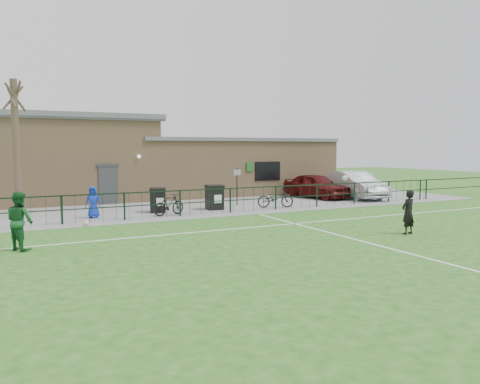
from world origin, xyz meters
name	(u,v)px	position (x,y,z in m)	size (l,w,h in m)	color
ground	(312,247)	(0.00, 0.00, 0.00)	(90.00, 90.00, 0.00)	#245819
paving_strip	(173,202)	(0.00, 13.50, 0.01)	(34.00, 13.00, 0.02)	gray
pitch_line_touch	(213,215)	(0.00, 7.80, 0.00)	(28.00, 0.10, 0.01)	white
pitch_line_mid	(252,227)	(0.00, 4.00, 0.00)	(28.00, 0.10, 0.01)	white
pitch_line_perp	(361,241)	(2.00, 0.00, 0.00)	(0.10, 16.00, 0.01)	white
perimeter_fence	(211,202)	(0.00, 8.00, 0.60)	(28.00, 0.10, 1.20)	black
bare_tree	(16,150)	(-8.00, 10.50, 3.00)	(0.30, 0.30, 6.00)	#46372B
wheelie_bin_left	(158,201)	(-2.04, 9.67, 0.56)	(0.71, 0.81, 1.08)	black
wheelie_bin_right	(214,198)	(0.80, 9.42, 0.58)	(0.75, 0.85, 1.13)	black
sign_post	(237,187)	(2.53, 10.38, 1.02)	(0.06, 0.06, 2.00)	black
car_maroon	(316,186)	(8.46, 11.44, 0.77)	(1.77, 4.40, 1.50)	#490D0E
car_silver	(355,185)	(10.58, 10.36, 0.84)	(1.73, 4.97, 1.64)	#ACAFB4
bicycle_d	(169,205)	(-1.88, 8.44, 0.51)	(0.46, 1.63, 0.98)	black
bicycle_e	(275,198)	(3.88, 8.65, 0.50)	(0.64, 1.84, 0.97)	black
spectator_child	(93,202)	(-5.09, 9.19, 0.72)	(0.68, 0.44, 1.39)	#1330B2
goalkeeper_kick	(406,211)	(4.31, 0.32, 0.83)	(1.15, 2.97, 2.00)	black
outfield_player	(20,221)	(-8.15, 3.63, 0.89)	(0.87, 0.68, 1.78)	#175225
ball_ground	(86,223)	(-5.70, 7.21, 0.12)	(0.24, 0.24, 0.24)	white
clubhouse	(143,162)	(-0.88, 16.50, 2.22)	(24.25, 5.40, 4.96)	tan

